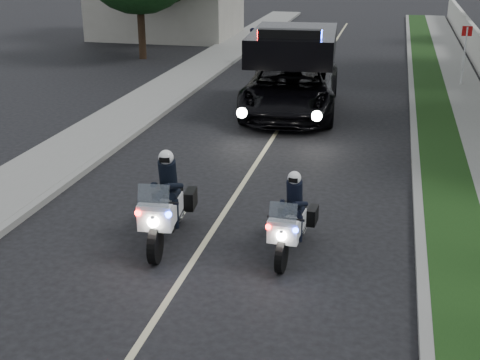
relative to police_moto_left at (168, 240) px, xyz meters
name	(u,v)px	position (x,y,z in m)	size (l,w,h in m)	color
ground	(207,239)	(0.74, 0.25, 0.00)	(120.00, 120.00, 0.00)	black
curb_right	(413,118)	(4.84, 10.25, 0.07)	(0.20, 60.00, 0.15)	gray
grass_verge	(435,119)	(5.54, 10.25, 0.08)	(1.20, 60.00, 0.16)	#193814
sidewalk_right	(478,122)	(6.84, 10.25, 0.08)	(1.40, 60.00, 0.16)	gray
curb_left	(175,104)	(-3.36, 10.25, 0.07)	(0.20, 60.00, 0.15)	gray
sidewalk_left	(145,102)	(-4.46, 10.25, 0.08)	(2.00, 60.00, 0.16)	gray
lane_marking	(289,113)	(0.74, 10.25, 0.00)	(0.12, 50.00, 0.01)	#BFB78C
police_moto_left	(168,240)	(0.00, 0.00, 0.00)	(0.75, 2.16, 1.83)	silver
police_moto_right	(291,252)	(2.44, 0.08, 0.00)	(0.65, 1.87, 1.59)	silver
police_suv	(291,112)	(0.77, 10.42, 0.00)	(3.00, 6.49, 3.15)	black
bicycle	(252,65)	(-2.35, 18.47, 0.00)	(0.53, 1.52, 0.79)	black
cyclist	(252,65)	(-2.35, 18.47, 0.00)	(0.55, 0.37, 1.53)	black
sign_post	(460,88)	(6.74, 15.66, 0.00)	(0.39, 0.39, 2.50)	#9D0B0F
tree_left_near	(143,59)	(-7.97, 18.93, 0.00)	(5.91, 5.91, 9.85)	#143D16
tree_left_far	(161,44)	(-8.75, 23.65, 0.00)	(5.65, 5.65, 9.42)	black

